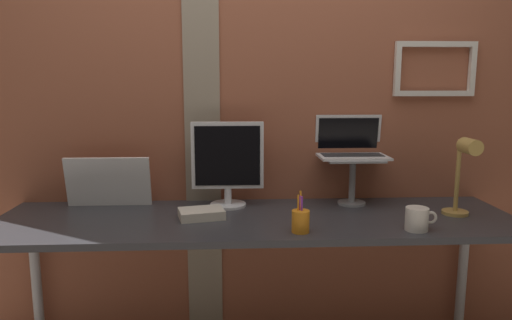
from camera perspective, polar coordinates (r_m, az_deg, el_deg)
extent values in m
cube|color=#9E563D|center=(2.47, -1.06, 6.42)|extent=(3.29, 0.12, 2.49)
cube|color=gray|center=(2.40, -6.59, 6.28)|extent=(0.18, 0.01, 2.49)
cube|color=white|center=(2.60, 21.15, 13.04)|extent=(0.42, 0.03, 0.03)
cube|color=white|center=(2.60, 20.82, 7.60)|extent=(0.42, 0.03, 0.03)
cube|color=white|center=(2.53, 16.86, 10.58)|extent=(0.03, 0.03, 0.22)
cube|color=white|center=(2.68, 24.86, 10.03)|extent=(0.03, 0.03, 0.22)
cube|color=#333338|center=(2.17, 0.14, -7.36)|extent=(2.39, 0.65, 0.03)
cylinder|color=#B2B2B7|center=(2.75, -25.23, -13.03)|extent=(0.05, 0.05, 0.73)
cylinder|color=#B2B2B7|center=(2.84, 23.87, -12.18)|extent=(0.05, 0.05, 0.73)
cylinder|color=white|center=(2.36, -3.43, -5.45)|extent=(0.18, 0.18, 0.01)
cylinder|color=white|center=(2.35, -3.44, -4.36)|extent=(0.04, 0.04, 0.08)
cube|color=white|center=(2.31, -3.49, 0.58)|extent=(0.36, 0.04, 0.33)
cube|color=black|center=(2.29, -3.50, 0.50)|extent=(0.32, 0.00, 0.29)
cylinder|color=gray|center=(2.44, 11.56, -5.14)|extent=(0.14, 0.14, 0.01)
cylinder|color=gray|center=(2.41, 11.65, -2.52)|extent=(0.03, 0.03, 0.22)
cube|color=gray|center=(2.39, 11.75, 0.13)|extent=(0.28, 0.22, 0.01)
cube|color=white|center=(2.39, 11.75, 0.39)|extent=(0.34, 0.20, 0.01)
cube|color=#2D2D30|center=(2.40, 11.66, 0.63)|extent=(0.30, 0.11, 0.00)
cube|color=white|center=(2.49, 11.14, 3.19)|extent=(0.34, 0.03, 0.20)
cube|color=black|center=(2.48, 11.18, 3.15)|extent=(0.31, 0.02, 0.17)
cube|color=white|center=(2.43, -17.57, -2.57)|extent=(0.41, 0.06, 0.25)
cylinder|color=tan|center=(2.40, 23.09, -5.91)|extent=(0.12, 0.12, 0.02)
cylinder|color=tan|center=(2.36, 23.37, -1.76)|extent=(0.02, 0.02, 0.34)
cylinder|color=tan|center=(2.26, 24.62, 1.51)|extent=(0.07, 0.11, 0.07)
cylinder|color=orange|center=(1.95, 5.45, -7.46)|extent=(0.07, 0.07, 0.09)
cylinder|color=purple|center=(1.95, 5.58, -6.48)|extent=(0.01, 0.01, 0.14)
cylinder|color=orange|center=(1.94, 5.54, -6.15)|extent=(0.02, 0.02, 0.16)
cylinder|color=orange|center=(1.95, 5.17, -6.37)|extent=(0.01, 0.01, 0.15)
cylinder|color=purple|center=(1.95, 5.43, -6.39)|extent=(0.01, 0.01, 0.15)
cylinder|color=silver|center=(2.08, 19.01, -6.81)|extent=(0.09, 0.09, 0.10)
torus|color=silver|center=(2.10, 20.53, -6.60)|extent=(0.06, 0.01, 0.06)
cube|color=silver|center=(2.16, -6.67, -6.51)|extent=(0.23, 0.18, 0.04)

